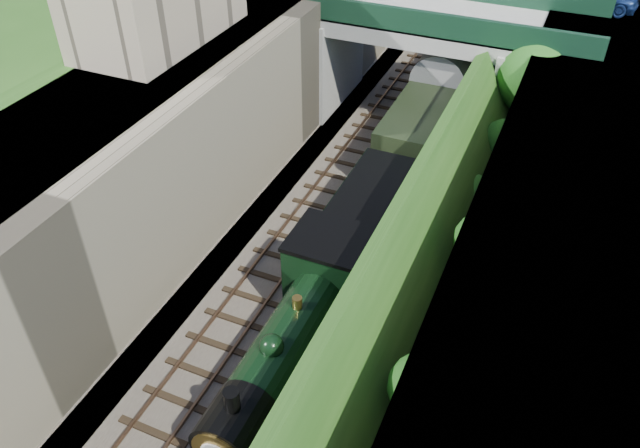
% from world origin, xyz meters
% --- Properties ---
extents(trackbed, '(10.00, 90.00, 0.20)m').
position_xyz_m(trackbed, '(0.00, 20.00, 0.10)').
color(trackbed, '#473F38').
rests_on(trackbed, ground).
extents(retaining_wall, '(1.00, 90.00, 7.00)m').
position_xyz_m(retaining_wall, '(-5.50, 20.00, 3.50)').
color(retaining_wall, '#756B56').
rests_on(retaining_wall, ground).
extents(street_plateau_left, '(6.00, 90.00, 7.00)m').
position_xyz_m(street_plateau_left, '(-9.00, 20.00, 3.50)').
color(street_plateau_left, '#262628').
rests_on(street_plateau_left, ground).
extents(street_plateau_right, '(8.00, 90.00, 6.25)m').
position_xyz_m(street_plateau_right, '(9.50, 20.00, 3.12)').
color(street_plateau_right, '#262628').
rests_on(street_plateau_right, ground).
extents(embankment_slope, '(4.66, 90.00, 6.44)m').
position_xyz_m(embankment_slope, '(4.94, 19.43, 2.66)').
color(embankment_slope, '#1E4714').
rests_on(embankment_slope, ground).
extents(track_left, '(2.50, 90.00, 0.20)m').
position_xyz_m(track_left, '(-2.00, 20.00, 0.25)').
color(track_left, black).
rests_on(track_left, trackbed).
extents(track_right, '(2.50, 90.00, 0.20)m').
position_xyz_m(track_right, '(1.20, 20.00, 0.25)').
color(track_right, black).
rests_on(track_right, trackbed).
extents(road_bridge, '(16.00, 6.40, 7.25)m').
position_xyz_m(road_bridge, '(0.94, 24.00, 4.08)').
color(road_bridge, gray).
rests_on(road_bridge, ground).
extents(tree, '(3.60, 3.80, 6.60)m').
position_xyz_m(tree, '(5.91, 21.63, 4.65)').
color(tree, black).
rests_on(tree, ground).
extents(locomotive, '(3.10, 10.23, 3.83)m').
position_xyz_m(locomotive, '(1.20, 4.65, 1.89)').
color(locomotive, black).
rests_on(locomotive, trackbed).
extents(tender, '(2.70, 6.00, 3.05)m').
position_xyz_m(tender, '(1.20, 12.01, 1.62)').
color(tender, black).
rests_on(tender, trackbed).
extents(coach_front, '(2.90, 18.00, 3.70)m').
position_xyz_m(coach_front, '(1.20, 24.61, 2.05)').
color(coach_front, black).
rests_on(coach_front, trackbed).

